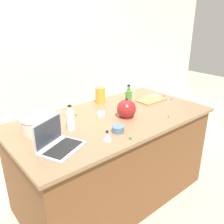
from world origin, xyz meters
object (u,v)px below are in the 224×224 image
object	(u,v)px
ramekin_small	(118,129)
candy_bag	(100,96)
kettle	(126,109)
bottle_olive	(128,99)
butter_stick_left	(156,97)
kitchen_timer	(107,136)
ramekin_medium	(101,114)
cutting_board	(151,100)
laptop	(58,143)
butter_stick_right	(151,97)
bottle_vinegar	(70,120)
mixing_bowl_large	(40,123)

from	to	relation	value
ramekin_small	candy_bag	world-z (taller)	candy_bag
kettle	candy_bag	xyz separation A→B (m)	(0.05, 0.46, 0.01)
bottle_olive	butter_stick_left	size ratio (longest dim) A/B	2.20
bottle_olive	kitchen_timer	distance (m)	0.73
ramekin_medium	cutting_board	bearing A→B (deg)	-1.43
laptop	kettle	distance (m)	0.78
kettle	butter_stick_right	xyz separation A→B (m)	(0.54, 0.18, -0.04)
bottle_vinegar	candy_bag	bearing A→B (deg)	32.03
butter_stick_right	butter_stick_left	bearing A→B (deg)	-54.00
bottle_vinegar	kettle	xyz separation A→B (m)	(0.54, -0.09, -0.01)
cutting_board	butter_stick_left	distance (m)	0.06
kettle	candy_bag	distance (m)	0.46
mixing_bowl_large	kitchen_timer	bearing A→B (deg)	-55.45
mixing_bowl_large	cutting_board	bearing A→B (deg)	-3.66
laptop	ramekin_medium	size ratio (longest dim) A/B	4.79
mixing_bowl_large	bottle_olive	size ratio (longest dim) A/B	1.27
mixing_bowl_large	ramekin_small	world-z (taller)	mixing_bowl_large
ramekin_small	ramekin_medium	xyz separation A→B (m)	(0.10, 0.36, -0.01)
kitchen_timer	mixing_bowl_large	bearing A→B (deg)	124.55
mixing_bowl_large	butter_stick_left	bearing A→B (deg)	-4.50
mixing_bowl_large	kitchen_timer	xyz separation A→B (m)	(0.33, -0.47, -0.03)
candy_bag	bottle_vinegar	bearing A→B (deg)	-147.97
laptop	mixing_bowl_large	distance (m)	0.35
kettle	mixing_bowl_large	bearing A→B (deg)	162.18
butter_stick_left	kitchen_timer	world-z (taller)	kitchen_timer
bottle_vinegar	bottle_olive	bearing A→B (deg)	5.97
laptop	mixing_bowl_large	size ratio (longest dim) A/B	1.22
laptop	butter_stick_right	world-z (taller)	laptop
ramekin_medium	kitchen_timer	distance (m)	0.48
mixing_bowl_large	candy_bag	bearing A→B (deg)	15.65
bottle_vinegar	cutting_board	distance (m)	1.08
mixing_bowl_large	cutting_board	size ratio (longest dim) A/B	0.95
laptop	cutting_board	size ratio (longest dim) A/B	1.15
butter_stick_left	laptop	bearing A→B (deg)	-169.76
mixing_bowl_large	bottle_olive	bearing A→B (deg)	-4.26
mixing_bowl_large	butter_stick_left	distance (m)	1.33
kettle	ramekin_medium	distance (m)	0.25
mixing_bowl_large	butter_stick_right	xyz separation A→B (m)	(1.29, -0.06, -0.03)
butter_stick_left	candy_bag	world-z (taller)	candy_bag
laptop	ramekin_medium	distance (m)	0.67
mixing_bowl_large	butter_stick_right	size ratio (longest dim) A/B	2.79
butter_stick_left	ramekin_medium	bearing A→B (deg)	176.92
bottle_olive	mixing_bowl_large	bearing A→B (deg)	175.74
bottle_olive	butter_stick_right	distance (m)	0.36
bottle_olive	ramekin_small	world-z (taller)	bottle_olive
laptop	butter_stick_left	world-z (taller)	laptop
kettle	ramekin_small	distance (m)	0.33
mixing_bowl_large	ramekin_medium	xyz separation A→B (m)	(0.58, -0.06, -0.05)
kettle	butter_stick_right	distance (m)	0.58
bottle_vinegar	kettle	world-z (taller)	bottle_vinegar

